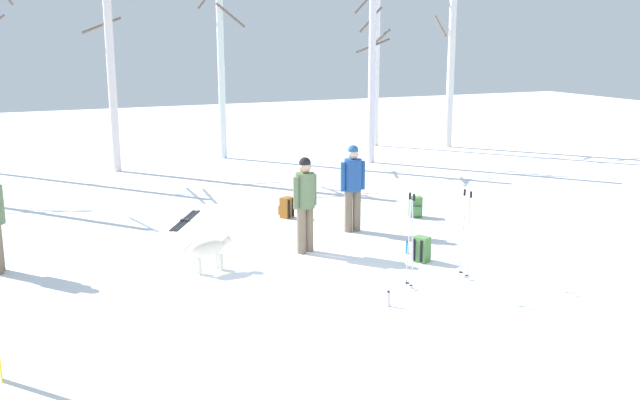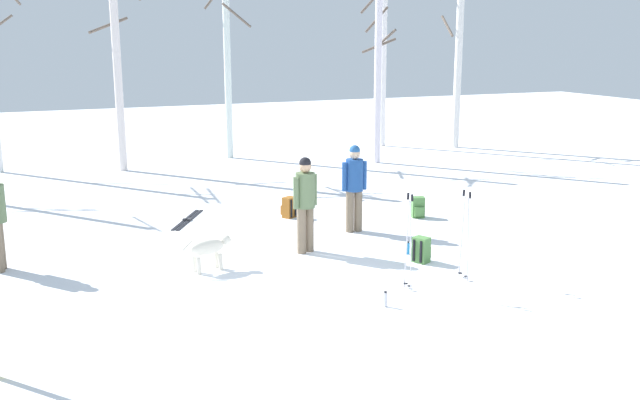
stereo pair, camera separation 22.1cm
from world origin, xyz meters
TOP-DOWN VIEW (x-y plane):
  - ground_plane at (0.00, 0.00)m, footprint 60.00×60.00m
  - person_1 at (1.93, 3.35)m, footprint 0.52×0.34m
  - person_2 at (0.53, 2.42)m, footprint 0.50×0.34m
  - dog at (-1.29, 2.07)m, footprint 0.89×0.34m
  - ski_pair_lying_0 at (-0.90, 5.49)m, footprint 1.00×1.57m
  - ski_poles_0 at (1.26, 0.03)m, footprint 0.07×0.22m
  - ski_poles_1 at (2.31, 0.10)m, footprint 0.07×0.27m
  - backpack_0 at (3.66, 3.84)m, footprint 0.31×0.33m
  - backpack_1 at (2.14, 1.12)m, footprint 0.34×0.32m
  - backpack_2 at (1.14, 4.89)m, footprint 0.33×0.34m
  - water_bottle_0 at (0.60, -0.49)m, footprint 0.06×0.06m
  - water_bottle_1 at (2.15, 1.61)m, footprint 0.07×0.07m
  - birch_tree_2 at (-1.32, 11.81)m, footprint 1.51×1.50m
  - birch_tree_3 at (2.08, 12.74)m, footprint 1.50×1.53m
  - birch_tree_4 at (5.92, 10.19)m, footprint 1.08×0.91m
  - birch_tree_5 at (7.64, 13.10)m, footprint 1.50×1.50m
  - birch_tree_6 at (9.77, 11.87)m, footprint 0.93×1.10m

SIDE VIEW (x-z plane):
  - ground_plane at x=0.00m, z-range 0.00..0.00m
  - ski_pair_lying_0 at x=-0.90m, z-range -0.01..0.03m
  - water_bottle_1 at x=2.15m, z-range -0.01..0.22m
  - water_bottle_0 at x=0.60m, z-range -0.01..0.23m
  - backpack_0 at x=3.66m, z-range -0.01..0.43m
  - backpack_1 at x=2.14m, z-range -0.01..0.43m
  - backpack_2 at x=1.14m, z-range -0.01..0.43m
  - dog at x=-1.29m, z-range 0.10..0.67m
  - ski_poles_1 at x=2.31m, z-range 0.05..1.48m
  - ski_poles_0 at x=1.26m, z-range 0.05..1.54m
  - person_1 at x=1.93m, z-range 0.12..1.84m
  - person_2 at x=0.53m, z-range 0.12..1.84m
  - birch_tree_4 at x=5.92m, z-range 0.10..5.82m
  - birch_tree_6 at x=9.77m, z-range 0.08..6.53m
  - birch_tree_2 at x=-1.32m, z-range 0.20..7.03m
  - birch_tree_5 at x=7.64m, z-range 0.13..7.23m
  - birch_tree_3 at x=2.08m, z-range 0.10..7.57m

